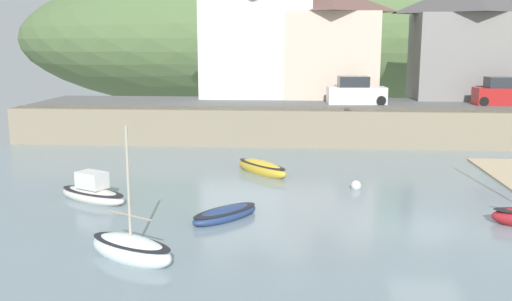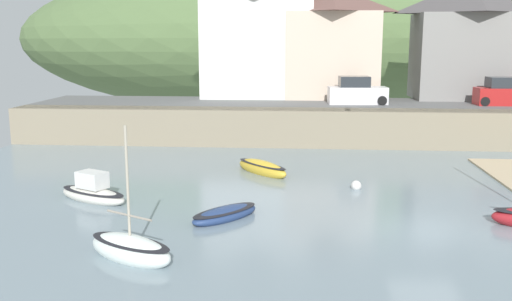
# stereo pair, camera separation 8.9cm
# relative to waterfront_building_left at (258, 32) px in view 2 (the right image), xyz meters

# --- Properties ---
(quay_seawall) EXTENTS (48.00, 9.40, 2.40)m
(quay_seawall) POSITION_rel_waterfront_building_left_xyz_m (8.17, -7.70, -6.17)
(quay_seawall) COLOR gray
(quay_seawall) RESTS_ON ground
(hillside_backdrop) EXTENTS (80.00, 44.00, 20.27)m
(hillside_backdrop) POSITION_rel_waterfront_building_left_xyz_m (6.77, 30.00, -0.43)
(hillside_backdrop) COLOR #556F40
(hillside_backdrop) RESTS_ON ground
(waterfront_building_left) EXTENTS (8.86, 5.27, 10.09)m
(waterfront_building_left) POSITION_rel_waterfront_building_left_xyz_m (0.00, 0.00, 0.00)
(waterfront_building_left) COLOR silver
(waterfront_building_left) RESTS_ON ground
(waterfront_building_centre) EXTENTS (7.36, 5.49, 8.49)m
(waterfront_building_centre) POSITION_rel_waterfront_building_left_xyz_m (5.77, -0.00, -0.81)
(waterfront_building_centre) COLOR beige
(waterfront_building_centre) RESTS_ON ground
(waterfront_building_right) EXTENTS (8.34, 5.45, 8.95)m
(waterfront_building_right) POSITION_rel_waterfront_building_left_xyz_m (16.19, -0.00, -0.57)
(waterfront_building_right) COLOR gray
(waterfront_building_right) RESTS_ON ground
(rowboat_small_beached) EXTENTS (2.86, 3.07, 0.61)m
(rowboat_small_beached) POSITION_rel_waterfront_building_left_xyz_m (0.62, -24.36, -7.33)
(rowboat_small_beached) COLOR navy
(rowboat_small_beached) RESTS_ON ground
(sailboat_tall_mast) EXTENTS (3.20, 3.37, 0.88)m
(sailboat_tall_mast) POSITION_rel_waterfront_building_left_xyz_m (1.51, -16.49, -7.26)
(sailboat_tall_mast) COLOR gold
(sailboat_tall_mast) RESTS_ON ground
(sailboat_nearest_shore) EXTENTS (3.41, 2.58, 4.49)m
(sailboat_nearest_shore) POSITION_rel_waterfront_building_left_xyz_m (-1.80, -28.68, -7.21)
(sailboat_nearest_shore) COLOR white
(sailboat_nearest_shore) RESTS_ON ground
(motorboat_with_cabin) EXTENTS (3.74, 2.70, 1.43)m
(motorboat_with_cabin) POSITION_rel_waterfront_building_left_xyz_m (-5.43, -22.22, -7.18)
(motorboat_with_cabin) COLOR silver
(motorboat_with_cabin) RESTS_ON ground
(parked_car_near_slipway) EXTENTS (4.20, 1.97, 1.95)m
(parked_car_near_slipway) POSITION_rel_waterfront_building_left_xyz_m (7.39, -4.50, -4.32)
(parked_car_near_slipway) COLOR silver
(parked_car_near_slipway) RESTS_ON ground
(parked_car_by_wall) EXTENTS (4.13, 1.82, 1.95)m
(parked_car_by_wall) POSITION_rel_waterfront_building_left_xyz_m (17.64, -4.50, -4.32)
(parked_car_by_wall) COLOR #AC1E1E
(parked_car_by_wall) RESTS_ON ground
(mooring_buoy) EXTENTS (0.49, 0.49, 0.49)m
(mooring_buoy) POSITION_rel_waterfront_building_left_xyz_m (6.11, -19.30, -7.38)
(mooring_buoy) COLOR silver
(mooring_buoy) RESTS_ON ground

